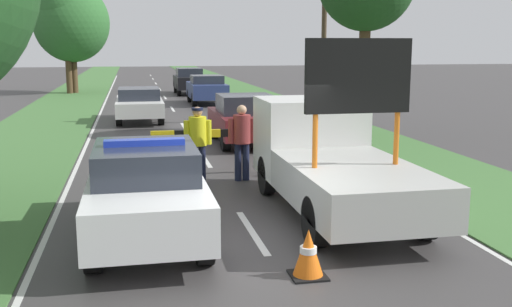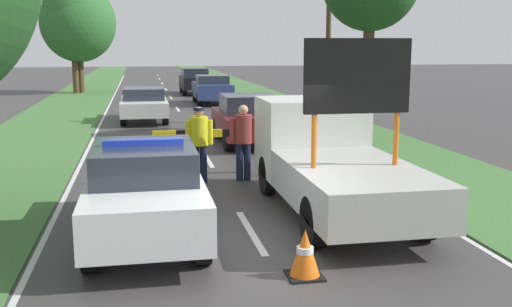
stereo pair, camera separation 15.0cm
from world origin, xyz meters
The scene contains 19 objects.
ground_plane centered at (0.00, 0.00, 0.00)m, with size 160.00×160.00×0.00m, color #3D3A3A.
lane_markings centered at (0.00, 20.64, 0.00)m, with size 6.90×69.35×0.01m.
grass_verge_left centered at (-5.37, 20.00, 0.01)m, with size 3.75×120.00×0.03m.
grass_verge_right centered at (5.37, 20.00, 0.01)m, with size 3.75×120.00×0.03m.
police_car centered at (-1.75, 1.04, 0.82)m, with size 1.81×4.58×1.67m.
work_truck centered at (1.75, 2.16, 1.01)m, with size 2.09×5.43×3.24m.
road_barrier centered at (0.13, 5.53, 0.95)m, with size 3.31×0.08×1.14m.
police_officer centered at (-0.49, 4.85, 1.05)m, with size 0.63×0.40×1.76m.
pedestrian_civilian centered at (0.54, 4.90, 1.04)m, with size 0.64×0.40×1.77m.
traffic_cone_near_police centered at (1.52, 5.15, 0.30)m, with size 0.44×0.44×0.60m.
traffic_cone_centre_front centered at (0.36, -1.11, 0.33)m, with size 0.49×0.49×0.67m.
traffic_cone_near_truck centered at (2.77, 5.37, 0.27)m, with size 0.40×0.40×0.55m.
queued_car_wagon_maroon centered at (1.60, 10.11, 0.80)m, with size 1.90×4.06×1.57m.
queued_car_van_white centered at (-1.65, 16.53, 0.73)m, with size 1.86×4.39×1.39m.
queued_car_hatch_blue centered at (1.99, 23.30, 0.81)m, with size 1.84×3.96×1.53m.
queued_car_sedan_black centered at (1.68, 30.01, 0.86)m, with size 1.76×4.34×1.66m.
roadside_tree_mid_left centered at (-5.86, 31.79, 5.27)m, with size 3.65×3.65×7.23m.
roadside_tree_far_left centered at (-5.57, 32.19, 4.51)m, with size 4.80×4.80×7.04m.
utility_pole centered at (5.59, 14.44, 4.19)m, with size 1.20×0.20×8.14m.
Camera 2 is at (-1.77, -8.62, 3.14)m, focal length 42.00 mm.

